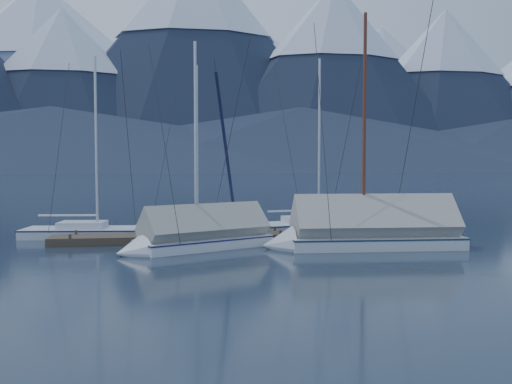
# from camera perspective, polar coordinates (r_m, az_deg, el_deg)

# --- Properties ---
(ground) EXTENTS (1000.00, 1000.00, 0.00)m
(ground) POSITION_cam_1_polar(r_m,az_deg,el_deg) (22.73, 0.75, -5.81)
(ground) COLOR black
(ground) RESTS_ON ground
(mountain_range) EXTENTS (877.00, 584.00, 150.50)m
(mountain_range) POSITION_cam_1_polar(r_m,az_deg,el_deg) (396.54, -7.47, 10.97)
(mountain_range) COLOR #475675
(mountain_range) RESTS_ON ground
(dock) EXTENTS (18.00, 1.50, 0.54)m
(dock) POSITION_cam_1_polar(r_m,az_deg,el_deg) (24.67, -0.00, -4.86)
(dock) COLOR #382D23
(dock) RESTS_ON ground
(mooring_posts) EXTENTS (15.12, 1.52, 0.35)m
(mooring_posts) POSITION_cam_1_polar(r_m,az_deg,el_deg) (24.57, -1.16, -4.32)
(mooring_posts) COLOR #382D23
(mooring_posts) RESTS_ON ground
(sailboat_open_left) EXTENTS (7.22, 3.09, 9.31)m
(sailboat_open_left) POSITION_cam_1_polar(r_m,az_deg,el_deg) (26.61, -15.31, -4.27)
(sailboat_open_left) COLOR silver
(sailboat_open_left) RESTS_ON ground
(sailboat_open_mid) EXTENTS (6.94, 4.65, 8.97)m
(sailboat_open_mid) POSITION_cam_1_polar(r_m,az_deg,el_deg) (26.14, -5.21, -4.32)
(sailboat_open_mid) COLOR silver
(sailboat_open_mid) RESTS_ON ground
(sailboat_open_right) EXTENTS (7.63, 3.72, 9.72)m
(sailboat_open_right) POSITION_cam_1_polar(r_m,az_deg,el_deg) (28.57, 7.53, -3.68)
(sailboat_open_right) COLOR silver
(sailboat_open_right) RESTS_ON ground
(sailboat_covered_near) EXTENTS (8.35, 3.55, 10.69)m
(sailboat_covered_near) POSITION_cam_1_polar(r_m,az_deg,el_deg) (22.93, 10.80, -4.44)
(sailboat_covered_near) COLOR silver
(sailboat_covered_near) RESTS_ON ground
(sailboat_covered_far) EXTENTS (6.76, 4.60, 9.21)m
(sailboat_covered_far) POSITION_cam_1_polar(r_m,az_deg,el_deg) (22.22, -6.62, -4.86)
(sailboat_covered_far) COLOR silver
(sailboat_covered_far) RESTS_ON ground
(person) EXTENTS (0.46, 0.65, 1.67)m
(person) POSITION_cam_1_polar(r_m,az_deg,el_deg) (24.91, 5.60, -2.32)
(person) COLOR black
(person) RESTS_ON dock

